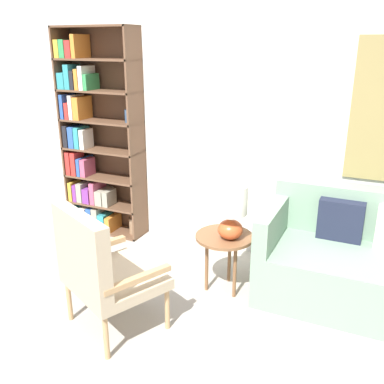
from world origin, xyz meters
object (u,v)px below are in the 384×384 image
(side_table, at_px, (224,242))
(bookshelf, at_px, (94,144))
(table_lamp, at_px, (231,208))
(armchair, at_px, (99,266))

(side_table, bearing_deg, bookshelf, 160.49)
(bookshelf, distance_m, table_lamp, 1.90)
(armchair, xyz_separation_m, table_lamp, (0.65, 0.85, 0.23))
(armchair, relative_size, table_lamp, 2.10)
(armchair, height_order, table_lamp, table_lamp)
(bookshelf, relative_size, armchair, 2.27)
(side_table, bearing_deg, armchair, -123.93)
(armchair, xyz_separation_m, side_table, (0.59, 0.88, -0.09))
(table_lamp, bearing_deg, armchair, -127.51)
(side_table, bearing_deg, table_lamp, -28.11)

